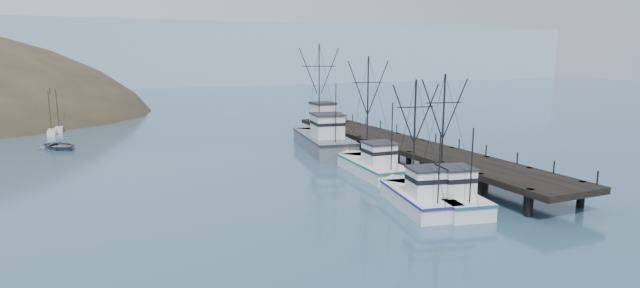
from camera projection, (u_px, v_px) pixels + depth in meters
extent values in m
plane|color=#30536C|center=(359.00, 221.00, 34.32)|extent=(400.00, 400.00, 0.00)
cube|color=black|center=(403.00, 144.00, 54.00)|extent=(6.00, 44.00, 0.50)
cylinder|color=black|center=(529.00, 203.00, 35.11)|extent=(0.56, 0.56, 2.00)
cylinder|color=black|center=(581.00, 195.00, 37.19)|extent=(0.56, 0.56, 2.00)
cylinder|color=black|center=(480.00, 186.00, 39.60)|extent=(0.56, 0.56, 2.00)
cylinder|color=black|center=(529.00, 179.00, 41.68)|extent=(0.56, 0.56, 2.00)
cylinder|color=black|center=(441.00, 173.00, 44.10)|extent=(0.56, 0.56, 2.00)
cylinder|color=black|center=(486.00, 167.00, 46.18)|extent=(0.56, 0.56, 2.00)
cylinder|color=black|center=(409.00, 162.00, 48.60)|extent=(0.56, 0.56, 2.00)
cylinder|color=black|center=(452.00, 157.00, 50.68)|extent=(0.56, 0.56, 2.00)
cylinder|color=black|center=(382.00, 153.00, 53.09)|extent=(0.56, 0.56, 2.00)
cylinder|color=black|center=(423.00, 149.00, 55.17)|extent=(0.56, 0.56, 2.00)
cylinder|color=black|center=(360.00, 145.00, 57.59)|extent=(0.56, 0.56, 2.00)
cylinder|color=black|center=(398.00, 142.00, 59.67)|extent=(0.56, 0.56, 2.00)
cylinder|color=black|center=(341.00, 138.00, 62.09)|extent=(0.56, 0.56, 2.00)
cylinder|color=black|center=(377.00, 136.00, 64.17)|extent=(0.56, 0.56, 2.00)
cylinder|color=black|center=(324.00, 133.00, 66.58)|extent=(0.56, 0.56, 2.00)
cylinder|color=black|center=(358.00, 130.00, 68.66)|extent=(0.56, 0.56, 2.00)
cylinder|color=black|center=(310.00, 128.00, 71.08)|extent=(0.56, 0.56, 2.00)
cylinder|color=black|center=(342.00, 126.00, 73.16)|extent=(0.56, 0.56, 2.00)
cube|color=#9EB2C6|center=(171.00, 84.00, 191.20)|extent=(360.00, 40.00, 26.00)
cube|color=silver|center=(26.00, 85.00, 184.69)|extent=(180.00, 25.00, 18.00)
cube|color=white|center=(3.00, 131.00, 72.74)|extent=(1.00, 3.50, 0.90)
cylinder|color=black|center=(1.00, 111.00, 72.22)|extent=(0.08, 0.08, 6.00)
cube|color=white|center=(53.00, 126.00, 77.41)|extent=(1.00, 3.50, 0.90)
cylinder|color=black|center=(51.00, 108.00, 76.89)|extent=(0.08, 0.08, 6.00)
cube|color=white|center=(52.00, 133.00, 70.84)|extent=(1.00, 3.50, 0.90)
cylinder|color=black|center=(50.00, 113.00, 70.32)|extent=(0.08, 0.08, 6.00)
cube|color=white|center=(4.00, 128.00, 75.48)|extent=(1.00, 3.50, 0.90)
cylinder|color=black|center=(2.00, 109.00, 74.96)|extent=(0.08, 0.08, 6.00)
cube|color=white|center=(59.00, 130.00, 73.98)|extent=(1.00, 3.50, 0.90)
cylinder|color=black|center=(57.00, 110.00, 73.47)|extent=(0.08, 0.08, 6.00)
cube|color=white|center=(448.00, 201.00, 37.51)|extent=(4.68, 8.61, 1.60)
cube|color=white|center=(424.00, 187.00, 41.42)|extent=(3.13, 3.13, 1.60)
cube|color=#185761|center=(448.00, 192.00, 37.39)|extent=(4.78, 8.83, 0.18)
cube|color=silver|center=(455.00, 182.00, 36.20)|extent=(2.62, 2.68, 1.90)
cube|color=#26262B|center=(456.00, 168.00, 36.02)|extent=(2.85, 2.92, 0.16)
cylinder|color=black|center=(443.00, 131.00, 37.81)|extent=(0.14, 0.14, 8.64)
cylinder|color=black|center=(471.00, 166.00, 33.91)|extent=(0.10, 0.10, 5.18)
cube|color=white|center=(419.00, 202.00, 37.21)|extent=(4.65, 8.40, 1.60)
cube|color=white|center=(399.00, 188.00, 41.02)|extent=(3.14, 3.14, 1.60)
cube|color=navy|center=(419.00, 193.00, 37.09)|extent=(4.75, 8.61, 0.18)
cube|color=silver|center=(425.00, 183.00, 35.93)|extent=(2.62, 2.62, 1.90)
cube|color=#26262B|center=(426.00, 169.00, 35.75)|extent=(2.85, 2.86, 0.16)
cylinder|color=black|center=(414.00, 134.00, 37.51)|extent=(0.14, 0.14, 8.24)
cylinder|color=black|center=(439.00, 168.00, 33.71)|extent=(0.10, 0.10, 4.94)
cube|color=white|center=(373.00, 170.00, 47.68)|extent=(4.18, 9.49, 1.60)
cube|color=white|center=(353.00, 160.00, 51.96)|extent=(3.56, 3.56, 1.60)
cube|color=#1B6D5F|center=(373.00, 162.00, 47.55)|extent=(4.27, 9.73, 0.18)
cube|color=silver|center=(379.00, 154.00, 46.27)|extent=(2.67, 2.78, 1.90)
cube|color=#26262B|center=(379.00, 143.00, 46.09)|extent=(2.90, 3.03, 0.16)
cylinder|color=black|center=(368.00, 108.00, 47.98)|extent=(0.14, 0.14, 9.91)
cylinder|color=black|center=(392.00, 136.00, 43.71)|extent=(0.10, 0.10, 5.94)
cube|color=slate|center=(323.00, 144.00, 59.50)|extent=(6.44, 13.48, 2.20)
cube|color=slate|center=(310.00, 136.00, 65.65)|extent=(4.44, 4.44, 2.20)
cube|color=black|center=(323.00, 136.00, 59.32)|extent=(6.58, 13.82, 0.18)
cube|color=silver|center=(327.00, 126.00, 57.50)|extent=(3.67, 4.09, 2.60)
cube|color=#26262B|center=(327.00, 114.00, 57.25)|extent=(3.99, 4.46, 0.16)
cylinder|color=black|center=(319.00, 89.00, 60.25)|extent=(0.14, 0.14, 10.74)
cylinder|color=black|center=(336.00, 113.00, 54.00)|extent=(0.10, 0.10, 6.44)
cube|color=silver|center=(323.00, 113.00, 69.35)|extent=(2.80, 3.00, 2.50)
cube|color=#26262B|center=(323.00, 103.00, 69.10)|extent=(3.00, 3.20, 0.30)
imported|color=silver|center=(330.00, 117.00, 69.65)|extent=(5.37, 2.56, 1.48)
imported|color=slate|center=(61.00, 149.00, 60.39)|extent=(6.05, 6.56, 1.11)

